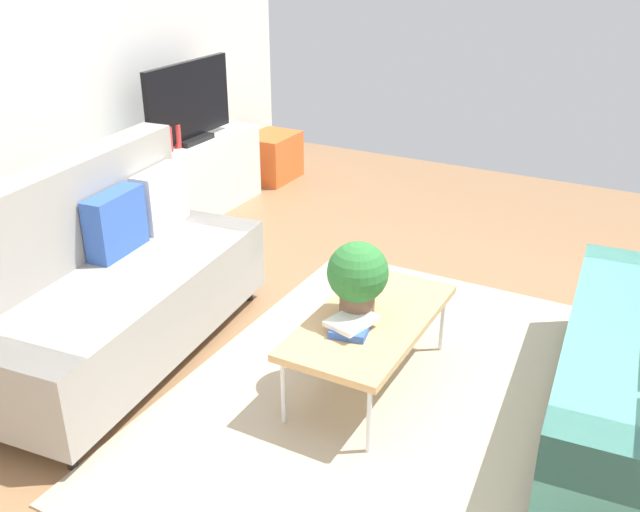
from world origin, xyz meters
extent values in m
plane|color=#936B47|center=(0.00, 0.00, 0.00)|extent=(7.68, 7.68, 0.00)
cube|color=tan|center=(-0.12, -0.09, 0.01)|extent=(2.90, 2.20, 0.01)
cube|color=gray|center=(-0.47, 1.46, 0.32)|extent=(1.98, 1.03, 0.44)
cube|color=gray|center=(-0.50, 1.78, 0.82)|extent=(1.91, 0.39, 0.56)
cube|color=gray|center=(0.38, 1.55, 0.43)|extent=(0.29, 0.86, 0.22)
cube|color=gray|center=(-1.31, 1.37, 0.43)|extent=(0.29, 0.86, 0.22)
cylinder|color=black|center=(0.43, 1.21, 0.05)|extent=(0.05, 0.05, 0.10)
cylinder|color=black|center=(-1.30, 1.03, 0.05)|extent=(0.05, 0.05, 0.10)
cylinder|color=black|center=(0.36, 1.89, 0.05)|extent=(0.05, 0.05, 0.10)
cube|color=white|center=(0.18, 1.67, 0.72)|extent=(0.41, 0.18, 0.36)
cube|color=#3359B2|center=(-0.26, 1.62, 0.72)|extent=(0.41, 0.18, 0.36)
cylinder|color=black|center=(1.07, -0.83, 0.05)|extent=(0.05, 0.05, 0.10)
cube|color=tan|center=(-0.07, 0.11, 0.40)|extent=(1.10, 0.56, 0.04)
cylinder|color=silver|center=(-0.57, 0.34, 0.19)|extent=(0.02, 0.02, 0.38)
cylinder|color=silver|center=(0.43, 0.34, 0.19)|extent=(0.02, 0.02, 0.38)
cylinder|color=silver|center=(-0.57, -0.12, 0.19)|extent=(0.02, 0.02, 0.38)
cylinder|color=silver|center=(0.43, -0.12, 0.19)|extent=(0.02, 0.02, 0.38)
cube|color=silver|center=(1.49, 2.46, 0.32)|extent=(1.40, 0.44, 0.64)
cube|color=black|center=(1.49, 2.44, 0.66)|extent=(0.36, 0.20, 0.04)
cube|color=black|center=(1.49, 2.44, 0.98)|extent=(1.00, 0.05, 0.60)
cube|color=orange|center=(2.59, 2.36, 0.22)|extent=(0.52, 0.40, 0.44)
cylinder|color=brown|center=(-0.10, 0.17, 0.49)|extent=(0.18, 0.18, 0.13)
sphere|color=#2D7233|center=(-0.10, 0.17, 0.68)|extent=(0.31, 0.31, 0.31)
cube|color=#3359B2|center=(-0.23, 0.14, 0.44)|extent=(0.27, 0.22, 0.04)
cube|color=silver|center=(-0.23, 0.14, 0.47)|extent=(0.28, 0.23, 0.03)
cylinder|color=#33B29E|center=(0.91, 2.51, 0.72)|extent=(0.11, 0.11, 0.16)
cylinder|color=#3F8C4C|center=(1.08, 2.42, 0.71)|extent=(0.05, 0.05, 0.15)
cylinder|color=red|center=(1.19, 2.42, 0.74)|extent=(0.06, 0.06, 0.19)
cylinder|color=red|center=(1.30, 2.42, 0.73)|extent=(0.05, 0.05, 0.19)
camera|label=1|loc=(-3.00, -1.18, 2.27)|focal=39.96mm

